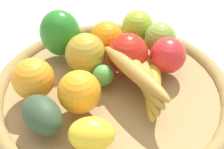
# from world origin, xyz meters

# --- Properties ---
(ground_plane) EXTENTS (2.40, 2.40, 0.00)m
(ground_plane) POSITION_xyz_m (0.00, 0.00, 0.00)
(ground_plane) COLOR #B9B6A2
(ground_plane) RESTS_ON ground
(basket) EXTENTS (0.46, 0.46, 0.04)m
(basket) POSITION_xyz_m (0.00, 0.00, 0.02)
(basket) COLOR #A08051
(basket) RESTS_ON ground_plane
(apple_1) EXTENTS (0.09, 0.09, 0.07)m
(apple_1) POSITION_xyz_m (0.03, -0.11, 0.08)
(apple_1) COLOR red
(apple_1) RESTS_ON basket
(apple_4) EXTENTS (0.10, 0.10, 0.08)m
(apple_4) POSITION_xyz_m (0.04, -0.03, 0.08)
(apple_4) COLOR red
(apple_4) RESTS_ON basket
(orange_1) EXTENTS (0.09, 0.09, 0.07)m
(orange_1) POSITION_xyz_m (0.10, 0.00, 0.08)
(orange_1) COLOR orange
(orange_1) RESTS_ON basket
(orange_0) EXTENTS (0.09, 0.09, 0.07)m
(orange_0) POSITION_xyz_m (-0.06, 0.06, 0.08)
(orange_0) COLOR orange
(orange_0) RESTS_ON basket
(banana_bunch) EXTENTS (0.18, 0.13, 0.07)m
(banana_bunch) POSITION_xyz_m (-0.03, -0.05, 0.07)
(banana_bunch) COLOR gold
(banana_bunch) RESTS_ON basket
(bell_pepper) EXTENTS (0.11, 0.11, 0.10)m
(bell_pepper) POSITION_xyz_m (0.11, 0.09, 0.09)
(bell_pepper) COLOR #268026
(bell_pepper) RESTS_ON basket
(orange_2) EXTENTS (0.10, 0.10, 0.07)m
(orange_2) POSITION_xyz_m (-0.02, 0.14, 0.08)
(orange_2) COLOR orange
(orange_2) RESTS_ON basket
(lime_0) EXTENTS (0.05, 0.05, 0.04)m
(lime_0) POSITION_xyz_m (-0.00, 0.02, 0.06)
(lime_0) COLOR #4DA246
(lime_0) RESTS_ON basket
(apple_0) EXTENTS (0.09, 0.09, 0.07)m
(apple_0) POSITION_xyz_m (0.09, -0.11, 0.07)
(apple_0) COLOR #83A63B
(apple_0) RESTS_ON basket
(apple_3) EXTENTS (0.10, 0.10, 0.08)m
(apple_3) POSITION_xyz_m (0.05, 0.05, 0.08)
(apple_3) COLOR gold
(apple_3) RESTS_ON basket
(lemon_0) EXTENTS (0.06, 0.07, 0.05)m
(lemon_0) POSITION_xyz_m (-0.14, 0.05, 0.07)
(lemon_0) COLOR yellow
(lemon_0) RESTS_ON basket
(avocado) EXTENTS (0.10, 0.09, 0.06)m
(avocado) POSITION_xyz_m (-0.10, 0.12, 0.07)
(avocado) COLOR #314930
(avocado) RESTS_ON basket
(apple_2) EXTENTS (0.10, 0.10, 0.07)m
(apple_2) POSITION_xyz_m (0.14, -0.07, 0.08)
(apple_2) COLOR #93B32C
(apple_2) RESTS_ON basket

